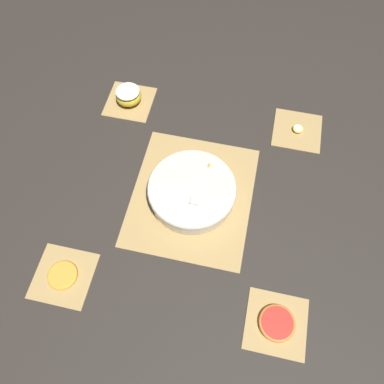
{
  "coord_description": "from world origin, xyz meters",
  "views": [
    {
      "loc": [
        -0.5,
        -0.11,
        1.01
      ],
      "look_at": [
        0.0,
        0.0,
        0.03
      ],
      "focal_mm": 35.0,
      "sensor_mm": 36.0,
      "label": 1
    }
  ],
  "objects_px": {
    "apple_half": "(129,96)",
    "grapefruit_slice": "(277,323)",
    "fruit_salad_bowl": "(192,190)",
    "banana_coin_single": "(298,129)",
    "orange_slice_whole": "(63,275)"
  },
  "relations": [
    {
      "from": "apple_half",
      "to": "grapefruit_slice",
      "type": "xyz_separation_m",
      "value": [
        -0.63,
        -0.58,
        -0.02
      ]
    },
    {
      "from": "fruit_salad_bowl",
      "to": "banana_coin_single",
      "type": "height_order",
      "value": "fruit_salad_bowl"
    },
    {
      "from": "fruit_salad_bowl",
      "to": "apple_half",
      "type": "height_order",
      "value": "fruit_salad_bowl"
    },
    {
      "from": "apple_half",
      "to": "banana_coin_single",
      "type": "height_order",
      "value": "apple_half"
    },
    {
      "from": "fruit_salad_bowl",
      "to": "banana_coin_single",
      "type": "relative_size",
      "value": 7.46
    },
    {
      "from": "fruit_salad_bowl",
      "to": "apple_half",
      "type": "distance_m",
      "value": 0.43
    },
    {
      "from": "banana_coin_single",
      "to": "fruit_salad_bowl",
      "type": "bearing_deg",
      "value": 137.16
    },
    {
      "from": "orange_slice_whole",
      "to": "grapefruit_slice",
      "type": "relative_size",
      "value": 0.86
    },
    {
      "from": "banana_coin_single",
      "to": "apple_half",
      "type": "bearing_deg",
      "value": 90.0
    },
    {
      "from": "orange_slice_whole",
      "to": "grapefruit_slice",
      "type": "height_order",
      "value": "grapefruit_slice"
    },
    {
      "from": "fruit_salad_bowl",
      "to": "grapefruit_slice",
      "type": "distance_m",
      "value": 0.43
    },
    {
      "from": "banana_coin_single",
      "to": "grapefruit_slice",
      "type": "height_order",
      "value": "grapefruit_slice"
    },
    {
      "from": "fruit_salad_bowl",
      "to": "apple_half",
      "type": "xyz_separation_m",
      "value": [
        0.31,
        0.29,
        -0.01
      ]
    },
    {
      "from": "apple_half",
      "to": "grapefruit_slice",
      "type": "relative_size",
      "value": 0.92
    },
    {
      "from": "apple_half",
      "to": "orange_slice_whole",
      "type": "bearing_deg",
      "value": 180.0
    }
  ]
}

